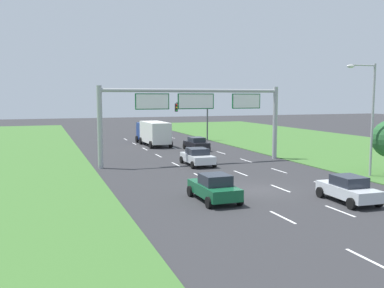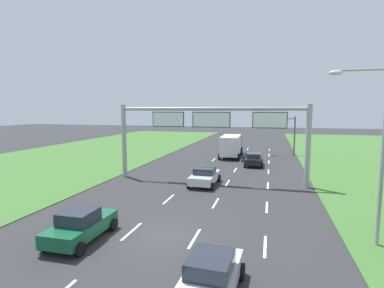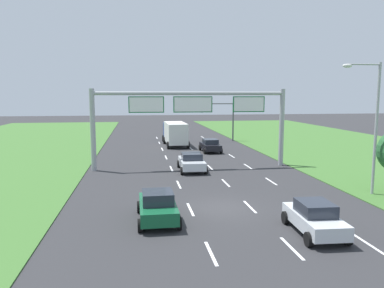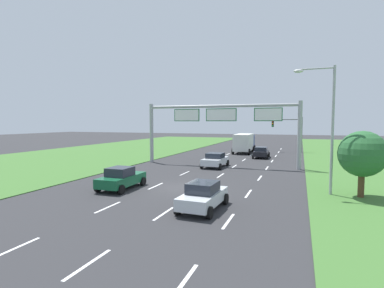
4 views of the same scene
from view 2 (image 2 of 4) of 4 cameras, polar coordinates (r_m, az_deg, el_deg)
The scene contains 13 objects.
ground_plane at distance 16.48m, azimuth -5.68°, elevation -16.81°, with size 200.00×200.00×0.00m, color #2D2D30.
grass_verge_left at distance 36.33m, azimuth -32.26°, elevation -4.77°, with size 24.00×120.00×0.06m, color #3D6B2D.
lane_dashes_inner_left at distance 25.08m, azimuth -2.22°, elevation -8.52°, with size 0.14×56.40×0.01m.
lane_dashes_inner_right at distance 24.33m, azimuth 5.79°, elevation -9.03°, with size 0.14×56.40×0.01m.
lane_dashes_slip at distance 24.06m, azimuth 14.16°, elevation -9.38°, with size 0.14×56.40×0.01m.
car_near_red at distance 35.72m, azimuth 11.67°, elevation -2.88°, with size 2.14×4.00×1.48m.
car_lead_silver at distance 16.45m, azimuth -20.41°, elevation -14.31°, with size 2.12×4.11×1.59m.
car_mid_lane at distance 11.36m, azimuth 3.53°, elevation -23.91°, with size 2.13×4.06×1.54m.
car_far_ahead at distance 26.23m, azimuth 2.42°, elevation -6.12°, with size 2.26×4.29×1.53m.
box_truck at distance 42.27m, azimuth 7.55°, elevation -0.14°, with size 2.84×8.35×2.97m.
sign_gantry at distance 26.81m, azimuth 3.51°, elevation 3.20°, with size 17.24×0.44×7.00m.
traffic_light_mast at distance 44.90m, azimuth 16.53°, elevation 2.89°, with size 4.76×0.49×5.60m.
street_lamp at distance 16.34m, azimuth 31.45°, elevation 0.50°, with size 2.61×0.32×8.50m.
Camera 2 is at (5.34, -14.16, 6.53)m, focal length 28.00 mm.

